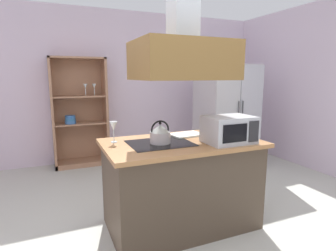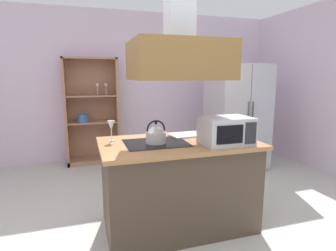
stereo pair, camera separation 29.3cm
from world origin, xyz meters
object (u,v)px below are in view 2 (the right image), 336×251
Objects in this scene: cutting_board at (186,135)px; wine_glass_on_counter at (111,126)px; kettle at (156,134)px; microwave at (226,131)px; dish_cabinet at (92,117)px; refrigerator at (237,117)px.

wine_glass_on_counter reaches higher than cutting_board.
cutting_board is 1.65× the size of wine_glass_on_counter.
kettle is 0.48× the size of microwave.
dish_cabinet is 2.57m from kettle.
microwave is at bearing -63.50° from cutting_board.
kettle is 0.46m from cutting_board.
microwave is (0.23, -0.45, 0.12)m from cutting_board.
kettle is at bearing -140.17° from refrigerator.
refrigerator is at bearing -23.37° from dish_cabinet.
cutting_board is at bearing -68.48° from dish_cabinet.
dish_cabinet is 8.31× the size of kettle.
kettle is (0.50, -2.51, 0.17)m from dish_cabinet.
cutting_board is at bearing 116.50° from microwave.
kettle reaches higher than wine_glass_on_counter.
refrigerator is 2.57m from wine_glass_on_counter.
refrigerator is 3.76× the size of microwave.
kettle is (-1.81, -1.51, 0.13)m from refrigerator.
refrigerator is 8.40× the size of wine_glass_on_counter.
cutting_board is at bearing -137.60° from refrigerator.
dish_cabinet is (-2.31, 1.00, -0.04)m from refrigerator.
cutting_board is 0.52m from microwave.
microwave is 2.23× the size of wine_glass_on_counter.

